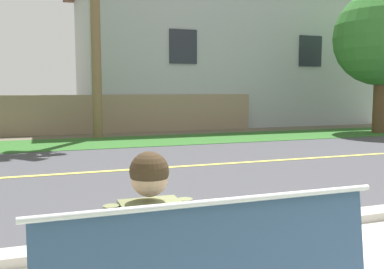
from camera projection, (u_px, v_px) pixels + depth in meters
ground_plane at (141, 157)px, 10.01m from camera, size 140.00×140.00×0.00m
curb_edge at (254, 229)px, 4.72m from camera, size 44.00×0.30×0.11m
street_asphalt at (158, 168)px, 8.61m from camera, size 52.00×8.00×0.01m
road_centre_line at (158, 168)px, 8.61m from camera, size 48.00×0.14×0.01m
far_verge_grass at (119, 142)px, 12.88m from camera, size 48.00×2.80×0.02m
seated_person_olive at (146, 245)px, 2.51m from camera, size 0.52×0.68×1.25m
garden_wall at (84, 114)px, 15.27m from camera, size 13.00×0.36×1.40m
house_across_street at (219, 54)px, 20.20m from camera, size 13.78×6.91×6.47m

